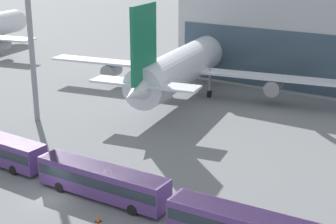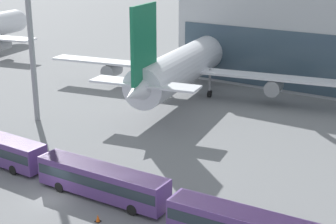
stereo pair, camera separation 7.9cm
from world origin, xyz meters
TOP-DOWN VIEW (x-y plane):
  - ground_plane at (0.00, 0.00)m, footprint 440.00×440.00m
  - airliner_at_gate_far at (-7.76, 37.38)m, footprint 47.21×44.04m
  - shuttle_bus_2 at (3.90, 2.74)m, footprint 13.53×3.00m
  - traffic_cone_2 at (6.37, -0.73)m, footprint 0.48×0.48m

SIDE VIEW (x-z plane):
  - ground_plane at x=0.00m, z-range 0.00..0.00m
  - traffic_cone_2 at x=6.37m, z-range -0.01..0.65m
  - shuttle_bus_2 at x=3.90m, z-range 0.28..3.33m
  - airliner_at_gate_far at x=-7.76m, z-range -2.70..12.71m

